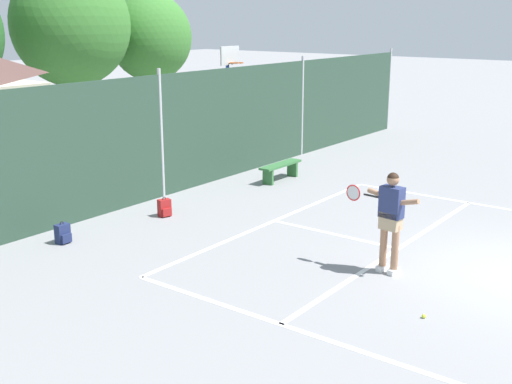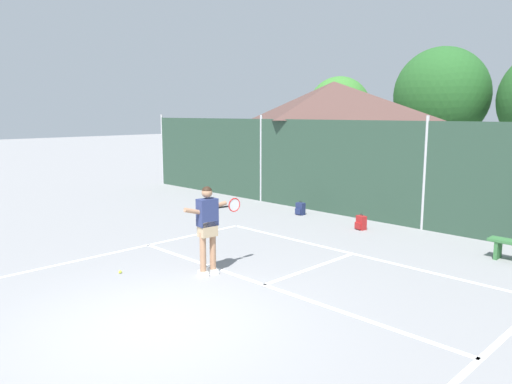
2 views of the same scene
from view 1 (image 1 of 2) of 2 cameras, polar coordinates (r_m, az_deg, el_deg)
name	(u,v)px [view 1 (image 1 of 2)]	position (r m, az deg, el deg)	size (l,w,h in m)	color
court_markings	(491,269)	(12.62, 20.03, -6.44)	(8.30, 11.10, 0.01)	white
chainlink_fence	(161,137)	(16.45, -8.37, 4.86)	(26.09, 0.09, 3.25)	#284233
basketball_hoop	(229,85)	(21.44, -2.38, 9.45)	(0.90, 0.67, 3.55)	#284CB2
tennis_player	(390,213)	(11.63, 11.79, -1.86)	(0.30, 1.44, 1.85)	silver
tennis_ball	(424,316)	(10.38, 14.61, -10.57)	(0.07, 0.07, 0.07)	#CCE033
backpack_navy	(63,234)	(13.72, -16.69, -3.58)	(0.28, 0.24, 0.46)	navy
backpack_red	(165,208)	(15.04, -8.08, -1.42)	(0.32, 0.30, 0.46)	maroon
courtside_bench	(281,168)	(18.16, 2.18, 2.15)	(1.60, 0.36, 0.48)	#336B38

